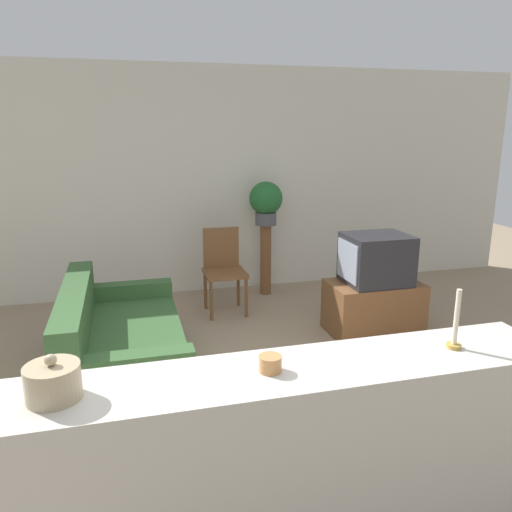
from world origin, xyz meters
TOP-DOWN VIEW (x-y plane):
  - ground_plane at (0.00, 0.00)m, footprint 14.00×14.00m
  - wall_back at (0.00, 3.43)m, footprint 9.00×0.06m
  - couch at (-0.75, 1.32)m, footprint 0.92×1.75m
  - tv_stand at (1.70, 1.65)m, footprint 0.90×0.54m
  - television at (1.69, 1.65)m, footprint 0.61×0.51m
  - wooden_chair at (0.38, 2.62)m, footprint 0.44×0.44m
  - plant_stand at (0.99, 3.07)m, footprint 0.13×0.13m
  - potted_plant at (0.99, 3.07)m, footprint 0.39×0.39m
  - foreground_counter at (0.00, -0.70)m, footprint 2.60×0.44m
  - decorative_bowl at (-0.94, -0.70)m, footprint 0.21×0.21m
  - candle_jar at (-0.07, -0.70)m, footprint 0.10×0.10m
  - candlestick at (0.84, -0.70)m, footprint 0.07×0.07m

SIDE VIEW (x-z plane):
  - ground_plane at x=0.00m, z-range 0.00..0.00m
  - tv_stand at x=1.70m, z-range 0.00..0.51m
  - couch at x=-0.75m, z-range -0.12..0.65m
  - plant_stand at x=0.99m, z-range 0.00..0.86m
  - foreground_counter at x=0.00m, z-range 0.00..0.97m
  - wooden_chair at x=0.38m, z-range 0.06..0.97m
  - television at x=1.69m, z-range 0.51..0.99m
  - candle_jar at x=-0.07m, z-range 0.97..1.04m
  - decorative_bowl at x=-0.94m, z-range 0.95..1.13m
  - candlestick at x=0.84m, z-range 0.92..1.21m
  - potted_plant at x=0.99m, z-range 0.89..1.40m
  - wall_back at x=0.00m, z-range 0.00..2.70m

